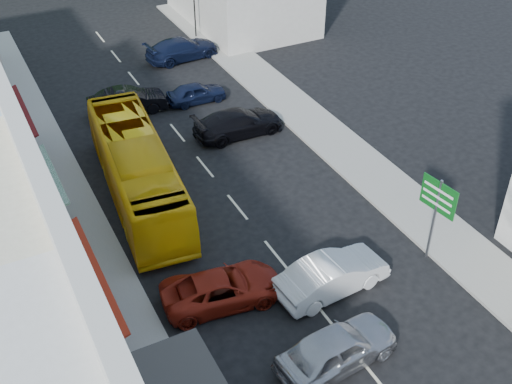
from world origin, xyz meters
The scene contains 14 objects.
ground centered at (0.00, 0.00, 0.00)m, with size 120.00×120.00×0.00m, color black.
sidewalk_left centered at (-7.50, 10.00, 0.07)m, with size 3.00×52.00×0.15m, color gray.
sidewalk_right centered at (7.50, 10.00, 0.07)m, with size 3.00×52.00×0.15m, color gray.
bus centered at (-3.94, 10.97, 1.55)m, with size 2.50×11.60×3.10m, color yellow.
car_silver centered at (-0.91, -2.23, 0.70)m, with size 1.80×4.40×1.40m, color #ACACB1.
car_white centered at (1.01, 1.09, 0.70)m, with size 1.80×4.40×1.40m, color silver.
car_red centered at (-3.29, 2.57, 0.70)m, with size 1.90×4.60×1.40m, color maroon.
car_black_near centered at (3.09, 14.24, 0.70)m, with size 1.84×4.50×1.40m, color black.
car_navy_mid centered at (2.48, 18.99, 0.70)m, with size 1.80×4.40×1.40m, color black.
car_black_far centered at (-1.75, 19.60, 0.70)m, with size 1.80×4.40×1.40m, color black.
car_navy_far centered at (4.11, 25.42, 0.70)m, with size 1.84×4.50×1.40m, color black.
pedestrian_left centered at (-8.19, 1.41, 1.00)m, with size 0.60×0.40×1.70m, color black.
direction_sign centered at (5.91, 0.92, 2.05)m, with size 0.45×1.86×4.10m, color #0B5216, non-canonical shape.
traffic_signal centered at (6.42, 28.48, 2.21)m, with size 0.76×0.99×4.41m, color black, non-canonical shape.
Camera 1 is at (-10.58, -14.65, 19.03)m, focal length 45.00 mm.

